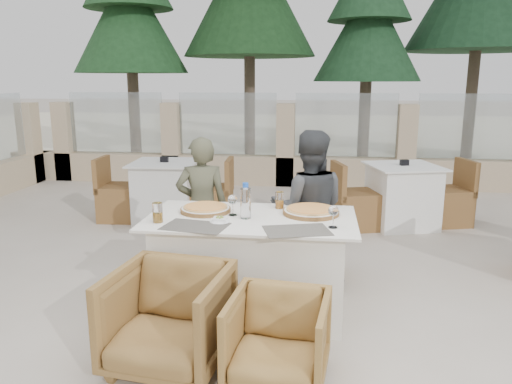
# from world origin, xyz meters

# --- Properties ---
(ground) EXTENTS (80.00, 80.00, 0.00)m
(ground) POSITION_xyz_m (0.00, 0.00, 0.00)
(ground) COLOR beige
(ground) RESTS_ON ground
(sand_patch) EXTENTS (30.00, 16.00, 0.01)m
(sand_patch) POSITION_xyz_m (0.00, 14.00, 0.01)
(sand_patch) COLOR #F8EECB
(sand_patch) RESTS_ON ground
(perimeter_wall_far) EXTENTS (10.00, 0.34, 1.60)m
(perimeter_wall_far) POSITION_xyz_m (0.00, 4.80, 0.80)
(perimeter_wall_far) COLOR #C9B18D
(perimeter_wall_far) RESTS_ON ground
(pine_far_left) EXTENTS (2.42, 2.42, 5.50)m
(pine_far_left) POSITION_xyz_m (-3.50, 7.00, 2.75)
(pine_far_left) COLOR #1F4A23
(pine_far_left) RESTS_ON ground
(pine_mid_left) EXTENTS (2.86, 2.86, 6.50)m
(pine_mid_left) POSITION_xyz_m (-1.00, 7.50, 3.25)
(pine_mid_left) COLOR #1A3F1C
(pine_mid_left) RESTS_ON ground
(pine_centre) EXTENTS (2.20, 2.20, 5.00)m
(pine_centre) POSITION_xyz_m (1.50, 7.20, 2.50)
(pine_centre) COLOR #1C4324
(pine_centre) RESTS_ON ground
(pine_mid_right) EXTENTS (2.99, 2.99, 6.80)m
(pine_mid_right) POSITION_xyz_m (3.80, 7.80, 3.40)
(pine_mid_right) COLOR #183A20
(pine_mid_right) RESTS_ON ground
(dining_table) EXTENTS (1.60, 0.90, 0.77)m
(dining_table) POSITION_xyz_m (0.08, -0.03, 0.39)
(dining_table) COLOR white
(dining_table) RESTS_ON ground
(placemat_near_left) EXTENTS (0.49, 0.37, 0.00)m
(placemat_near_left) POSITION_xyz_m (-0.29, -0.33, 0.77)
(placemat_near_left) COLOR #58534B
(placemat_near_left) RESTS_ON dining_table
(placemat_near_right) EXTENTS (0.52, 0.41, 0.00)m
(placemat_near_right) POSITION_xyz_m (0.44, -0.34, 0.77)
(placemat_near_right) COLOR #5C574F
(placemat_near_right) RESTS_ON dining_table
(pizza_left) EXTENTS (0.43, 0.43, 0.05)m
(pizza_left) POSITION_xyz_m (-0.31, 0.08, 0.80)
(pizza_left) COLOR orange
(pizza_left) RESTS_ON dining_table
(pizza_right) EXTENTS (0.58, 0.58, 0.06)m
(pizza_right) POSITION_xyz_m (0.53, 0.12, 0.80)
(pizza_right) COLOR orange
(pizza_right) RESTS_ON dining_table
(water_bottle) EXTENTS (0.11, 0.11, 0.28)m
(water_bottle) POSITION_xyz_m (0.04, -0.06, 0.91)
(water_bottle) COLOR #9FBED1
(water_bottle) RESTS_ON dining_table
(wine_glass_centre) EXTENTS (0.08, 0.08, 0.18)m
(wine_glass_centre) POSITION_xyz_m (-0.07, 0.01, 0.86)
(wine_glass_centre) COLOR white
(wine_glass_centre) RESTS_ON dining_table
(wine_glass_corner) EXTENTS (0.09, 0.09, 0.18)m
(wine_glass_corner) POSITION_xyz_m (0.69, -0.23, 0.86)
(wine_glass_corner) COLOR silver
(wine_glass_corner) RESTS_ON dining_table
(beer_glass_left) EXTENTS (0.09, 0.09, 0.15)m
(beer_glass_left) POSITION_xyz_m (-0.59, -0.25, 0.84)
(beer_glass_left) COLOR #C0801B
(beer_glass_left) RESTS_ON dining_table
(beer_glass_right) EXTENTS (0.09, 0.09, 0.14)m
(beer_glass_right) POSITION_xyz_m (0.27, 0.27, 0.84)
(beer_glass_right) COLOR orange
(beer_glass_right) RESTS_ON dining_table
(olive_dish) EXTENTS (0.13, 0.13, 0.04)m
(olive_dish) POSITION_xyz_m (-0.14, -0.19, 0.79)
(olive_dish) COLOR white
(olive_dish) RESTS_ON dining_table
(armchair_far_left) EXTENTS (0.84, 0.85, 0.62)m
(armchair_far_left) POSITION_xyz_m (-0.32, 0.70, 0.31)
(armchair_far_left) COLOR olive
(armchair_far_left) RESTS_ON ground
(armchair_far_right) EXTENTS (0.61, 0.63, 0.56)m
(armchair_far_right) POSITION_xyz_m (0.49, 0.71, 0.28)
(armchair_far_right) COLOR olive
(armchair_far_right) RESTS_ON ground
(armchair_near_left) EXTENTS (0.79, 0.81, 0.66)m
(armchair_near_left) POSITION_xyz_m (-0.33, -0.88, 0.33)
(armchair_near_left) COLOR olive
(armchair_near_left) RESTS_ON ground
(armchair_near_right) EXTENTS (0.65, 0.66, 0.55)m
(armchair_near_right) POSITION_xyz_m (0.37, -0.95, 0.27)
(armchair_near_right) COLOR olive
(armchair_near_right) RESTS_ON ground
(diner_left) EXTENTS (0.53, 0.40, 1.30)m
(diner_left) POSITION_xyz_m (-0.47, 0.66, 0.65)
(diner_left) COLOR #52523B
(diner_left) RESTS_ON ground
(diner_right) EXTENTS (0.69, 0.55, 1.39)m
(diner_right) POSITION_xyz_m (0.50, 0.54, 0.69)
(diner_right) COLOR #3D4043
(diner_right) RESTS_ON ground
(bg_table_a) EXTENTS (1.68, 0.91, 0.77)m
(bg_table_a) POSITION_xyz_m (-1.37, 2.39, 0.39)
(bg_table_a) COLOR silver
(bg_table_a) RESTS_ON ground
(bg_table_b) EXTENTS (1.80, 1.23, 0.77)m
(bg_table_b) POSITION_xyz_m (1.62, 2.53, 0.39)
(bg_table_b) COLOR white
(bg_table_b) RESTS_ON ground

